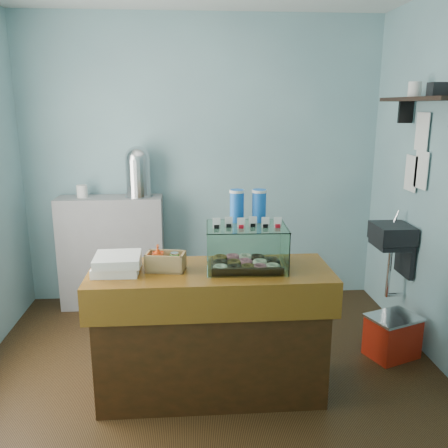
{
  "coord_description": "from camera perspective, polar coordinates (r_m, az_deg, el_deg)",
  "views": [
    {
      "loc": [
        -0.13,
        -3.21,
        1.95
      ],
      "look_at": [
        0.1,
        -0.15,
        1.18
      ],
      "focal_mm": 38.0,
      "sensor_mm": 36.0,
      "label": 1
    }
  ],
  "objects": [
    {
      "name": "back_shelf",
      "position": [
        4.8,
        -13.28,
        -3.29
      ],
      "size": [
        1.0,
        0.32,
        1.1
      ],
      "primitive_type": "cube",
      "color": "gray",
      "rests_on": "ground"
    },
    {
      "name": "room_shell",
      "position": [
        3.23,
        -1.46,
        9.67
      ],
      "size": [
        3.54,
        3.04,
        2.82
      ],
      "color": "#6F98A3",
      "rests_on": "ground"
    },
    {
      "name": "condiment_crate",
      "position": [
        3.14,
        -7.15,
        -4.47
      ],
      "size": [
        0.27,
        0.19,
        0.17
      ],
      "rotation": [
        0.0,
        0.0,
        -0.17
      ],
      "color": "tan",
      "rests_on": "counter"
    },
    {
      "name": "counter",
      "position": [
        3.31,
        -1.56,
        -12.75
      ],
      "size": [
        1.6,
        0.6,
        0.9
      ],
      "color": "#43200D",
      "rests_on": "ground"
    },
    {
      "name": "red_cooler",
      "position": [
        4.1,
        19.6,
        -12.57
      ],
      "size": [
        0.47,
        0.41,
        0.34
      ],
      "rotation": [
        0.0,
        0.0,
        0.37
      ],
      "color": "red",
      "rests_on": "ground"
    },
    {
      "name": "display_case",
      "position": [
        3.16,
        2.67,
        -2.26
      ],
      "size": [
        0.54,
        0.41,
        0.51
      ],
      "rotation": [
        0.0,
        0.0,
        -0.04
      ],
      "color": "black",
      "rests_on": "counter"
    },
    {
      "name": "coffee_urn",
      "position": [
        4.58,
        -10.31,
        6.34
      ],
      "size": [
        0.26,
        0.26,
        0.48
      ],
      "color": "silver",
      "rests_on": "back_shelf"
    },
    {
      "name": "pastry_boxes",
      "position": [
        3.16,
        -12.72,
        -4.66
      ],
      "size": [
        0.31,
        0.31,
        0.12
      ],
      "rotation": [
        0.0,
        0.0,
        -0.01
      ],
      "color": "white",
      "rests_on": "counter"
    },
    {
      "name": "ground",
      "position": [
        3.76,
        -1.7,
        -17.23
      ],
      "size": [
        3.5,
        3.5,
        0.0
      ],
      "primitive_type": "plane",
      "color": "black",
      "rests_on": "ground"
    }
  ]
}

